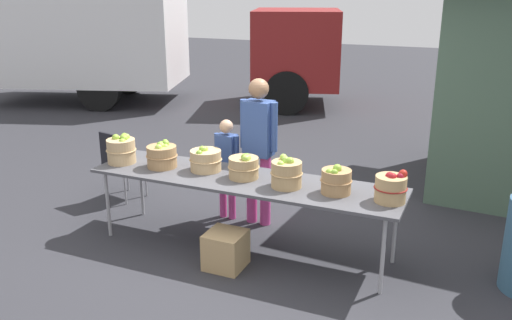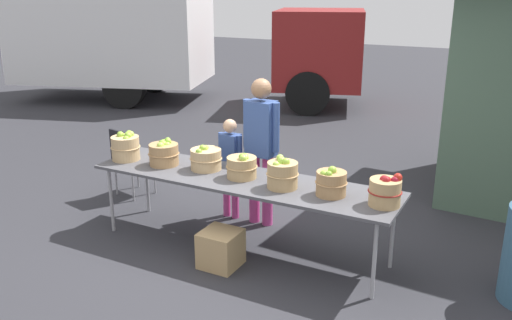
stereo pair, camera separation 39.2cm
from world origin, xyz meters
name	(u,v)px [view 1 (the left image)]	position (x,y,z in m)	size (l,w,h in m)	color
ground_plane	(244,248)	(0.00, 0.00, 0.00)	(40.00, 40.00, 0.00)	#2D2D33
market_table	(244,182)	(0.00, 0.00, 0.72)	(3.10, 0.76, 0.75)	#4C4C51
apple_basket_green_0	(121,150)	(-1.39, -0.06, 0.89)	(0.32, 0.32, 0.30)	tan
apple_basket_green_1	(162,155)	(-0.92, -0.01, 0.87)	(0.32, 0.32, 0.27)	#A87F51
apple_basket_green_2	(206,160)	(-0.45, 0.07, 0.86)	(0.33, 0.33, 0.26)	tan
apple_basket_green_3	(244,167)	(-0.01, 0.02, 0.86)	(0.31, 0.31, 0.26)	tan
apple_basket_green_4	(286,173)	(0.46, -0.05, 0.89)	(0.30, 0.30, 0.30)	tan
apple_basket_green_5	(336,181)	(0.92, -0.02, 0.87)	(0.29, 0.29, 0.28)	#A87F51
apple_basket_red_0	(391,188)	(1.41, -0.03, 0.88)	(0.29, 0.29, 0.29)	tan
vendor_adult	(259,141)	(-0.11, 0.63, 0.96)	(0.43, 0.22, 1.62)	#CC3F8C
child_customer	(227,161)	(-0.49, 0.62, 0.68)	(0.30, 0.16, 1.15)	#CC3F8C
box_truck	(133,35)	(-5.28, 5.62, 1.49)	(7.99, 4.47, 2.75)	white
folding_chair	(120,160)	(-1.94, 0.60, 0.51)	(0.47, 0.47, 0.86)	black
produce_crate	(226,250)	(0.00, -0.41, 0.18)	(0.35, 0.35, 0.35)	tan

